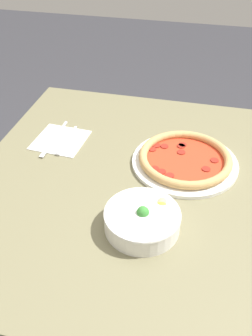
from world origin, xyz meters
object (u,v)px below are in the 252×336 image
Objects in this scene: bowl at (142,219)px; fork at (67,140)px; pizza at (185,160)px; knife at (56,137)px.

bowl reaches higher than fork.
bowl reaches higher than pizza.
knife is at bearing -98.99° from fork.
bowl is 0.47m from fork.
pizza is 0.31m from bowl.
pizza is 0.41m from fork.
fork is at bearing -5.26° from pizza.
knife is (0.05, -0.01, -0.00)m from fork.
fork is 0.05m from knife.
fork is at bearing 81.01° from knife.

